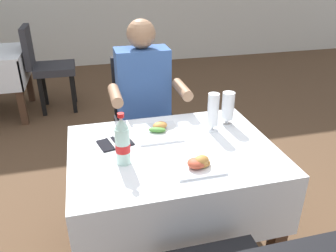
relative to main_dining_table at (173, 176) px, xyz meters
The scene contains 10 objects.
main_dining_table is the anchor object (origin of this frame).
chair_far_diner_seat 0.79m from the main_dining_table, 90.00° to the left, with size 0.44×0.50×0.97m.
seated_diner_far 0.70m from the main_dining_table, 91.38° to the left, with size 0.50×0.46×1.26m.
plate_near_camera 0.29m from the main_dining_table, 71.36° to the right, with size 0.23×0.23×0.07m.
plate_far_diner 0.27m from the main_dining_table, 101.14° to the left, with size 0.24×0.24×0.05m.
beer_glass_left 0.52m from the main_dining_table, 27.40° to the left, with size 0.07×0.07×0.20m.
beer_glass_middle 0.42m from the main_dining_table, 27.79° to the left, with size 0.07×0.07×0.22m.
cola_bottle_primary 0.40m from the main_dining_table, 164.55° to the right, with size 0.07×0.07×0.26m.
napkin_cutlery_set 0.36m from the main_dining_table, 156.27° to the left, with size 0.20×0.20×0.01m.
background_chair_right 2.59m from the main_dining_table, 108.37° to the left, with size 0.50×0.44×0.97m.
Camera 1 is at (-0.32, -1.37, 1.59)m, focal length 35.62 mm.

